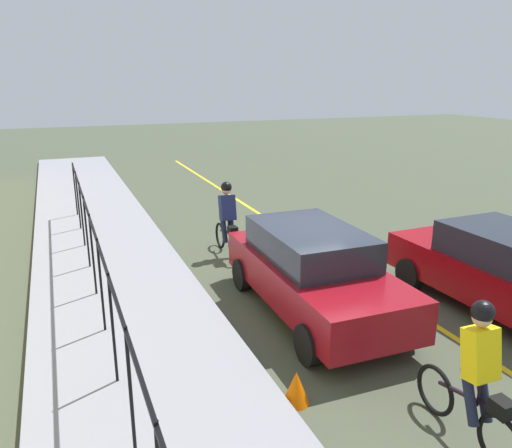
# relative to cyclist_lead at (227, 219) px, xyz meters

# --- Properties ---
(ground_plane) EXTENTS (80.00, 80.00, 0.00)m
(ground_plane) POSITION_rel_cyclist_lead_xyz_m (-3.29, -0.59, -0.91)
(ground_plane) COLOR #414836
(lane_line_centre) EXTENTS (36.00, 0.12, 0.01)m
(lane_line_centre) POSITION_rel_cyclist_lead_xyz_m (-3.29, -2.19, -0.91)
(lane_line_centre) COLOR yellow
(lane_line_centre) RESTS_ON ground
(sidewalk) EXTENTS (40.00, 3.20, 0.15)m
(sidewalk) POSITION_rel_cyclist_lead_xyz_m (-3.29, 2.81, -0.84)
(sidewalk) COLOR gray
(sidewalk) RESTS_ON ground
(iron_fence) EXTENTS (14.17, 0.04, 1.60)m
(iron_fence) POSITION_rel_cyclist_lead_xyz_m (-2.29, 3.21, 0.39)
(iron_fence) COLOR black
(iron_fence) RESTS_ON sidewalk
(cyclist_lead) EXTENTS (1.71, 0.36, 1.83)m
(cyclist_lead) POSITION_rel_cyclist_lead_xyz_m (0.00, 0.00, 0.00)
(cyclist_lead) COLOR black
(cyclist_lead) RESTS_ON ground
(cyclist_follow) EXTENTS (1.71, 0.36, 1.83)m
(cyclist_follow) POSITION_rel_cyclist_lead_xyz_m (-7.27, -0.51, 0.00)
(cyclist_follow) COLOR black
(cyclist_follow) RESTS_ON ground
(patrol_sedan) EXTENTS (4.44, 2.00, 1.58)m
(patrol_sedan) POSITION_rel_cyclist_lead_xyz_m (-4.83, -3.68, -0.09)
(patrol_sedan) COLOR maroon
(patrol_sedan) RESTS_ON ground
(parked_sedan_rear) EXTENTS (4.43, 1.98, 1.58)m
(parked_sedan_rear) POSITION_rel_cyclist_lead_xyz_m (-3.49, -0.44, -0.09)
(parked_sedan_rear) COLOR maroon
(parked_sedan_rear) RESTS_ON ground
(traffic_cone_near) EXTENTS (0.36, 0.36, 0.47)m
(traffic_cone_near) POSITION_rel_cyclist_lead_xyz_m (-5.83, 1.05, -0.68)
(traffic_cone_near) COLOR #E95E02
(traffic_cone_near) RESTS_ON ground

